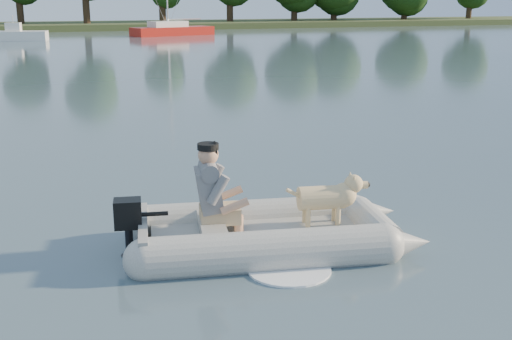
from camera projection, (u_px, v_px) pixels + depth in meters
name	position (u px, v px, depth m)	size (l,w,h in m)	color
water	(258.00, 271.00, 7.27)	(160.00, 160.00, 0.00)	slate
shore_bank	(47.00, 27.00, 63.64)	(160.00, 12.00, 0.70)	#47512D
dinghy	(270.00, 200.00, 7.82)	(4.80, 3.35, 1.42)	gray
man	(211.00, 187.00, 7.71)	(0.75, 0.64, 1.11)	slate
dog	(322.00, 202.00, 8.00)	(0.96, 0.34, 0.64)	tan
outboard_motor	(129.00, 230.00, 7.62)	(0.43, 0.30, 0.81)	black
motorboat	(16.00, 29.00, 46.54)	(4.45, 1.71, 1.88)	white
sailboat	(172.00, 30.00, 53.23)	(7.26, 4.11, 9.56)	#A41B12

